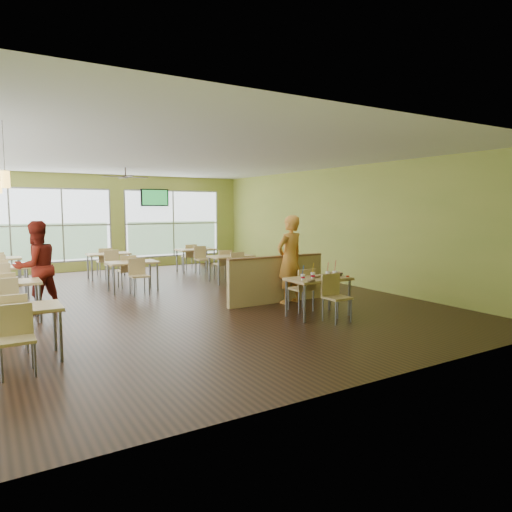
% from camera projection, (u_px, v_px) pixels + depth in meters
% --- Properties ---
extents(room, '(12.00, 12.04, 3.20)m').
position_uv_depth(room, '(164.00, 230.00, 10.20)').
color(room, black).
rests_on(room, ground).
extents(window_bays, '(9.24, 10.24, 2.38)m').
position_uv_depth(window_bays, '(21.00, 232.00, 11.47)').
color(window_bays, white).
rests_on(window_bays, room).
extents(main_table, '(1.22, 1.52, 0.87)m').
position_uv_depth(main_table, '(318.00, 284.00, 8.77)').
color(main_table, tan).
rests_on(main_table, floor).
extents(half_wall_divider, '(2.40, 0.14, 1.04)m').
position_uv_depth(half_wall_divider, '(276.00, 279.00, 10.02)').
color(half_wall_divider, tan).
rests_on(half_wall_divider, floor).
extents(dining_tables, '(6.92, 8.72, 0.87)m').
position_uv_depth(dining_tables, '(100.00, 267.00, 11.21)').
color(dining_tables, tan).
rests_on(dining_tables, floor).
extents(ceiling_fan, '(1.25, 1.25, 0.29)m').
position_uv_depth(ceiling_fan, '(125.00, 177.00, 12.61)').
color(ceiling_fan, '#2D2119').
rests_on(ceiling_fan, ceiling).
extents(tv_backwall, '(1.00, 0.07, 0.60)m').
position_uv_depth(tv_backwall, '(155.00, 198.00, 16.05)').
color(tv_backwall, black).
rests_on(tv_backwall, wall_back).
extents(man_plaid, '(0.78, 0.58, 1.93)m').
position_uv_depth(man_plaid, '(290.00, 260.00, 9.94)').
color(man_plaid, orange).
rests_on(man_plaid, floor).
extents(patron_maroon, '(1.09, 0.98, 1.83)m').
position_uv_depth(patron_maroon, '(36.00, 267.00, 9.05)').
color(patron_maroon, maroon).
rests_on(patron_maroon, floor).
extents(cup_blue, '(0.08, 0.08, 0.30)m').
position_uv_depth(cup_blue, '(303.00, 277.00, 8.43)').
color(cup_blue, white).
rests_on(cup_blue, main_table).
extents(cup_yellow, '(0.09, 0.09, 0.33)m').
position_uv_depth(cup_yellow, '(313.00, 276.00, 8.58)').
color(cup_yellow, white).
rests_on(cup_yellow, main_table).
extents(cup_red_near, '(0.09, 0.09, 0.31)m').
position_uv_depth(cup_red_near, '(328.00, 274.00, 8.77)').
color(cup_red_near, white).
rests_on(cup_red_near, main_table).
extents(cup_red_far, '(0.10, 0.10, 0.38)m').
position_uv_depth(cup_red_far, '(335.00, 275.00, 8.64)').
color(cup_red_far, white).
rests_on(cup_red_far, main_table).
extents(food_basket, '(0.27, 0.27, 0.06)m').
position_uv_depth(food_basket, '(336.00, 274.00, 9.04)').
color(food_basket, black).
rests_on(food_basket, main_table).
extents(ketchup_cup, '(0.07, 0.07, 0.03)m').
position_uv_depth(ketchup_cup, '(348.00, 276.00, 8.85)').
color(ketchup_cup, '#AF280F').
rests_on(ketchup_cup, main_table).
extents(wrapper_left, '(0.19, 0.17, 0.04)m').
position_uv_depth(wrapper_left, '(311.00, 280.00, 8.32)').
color(wrapper_left, '#997F4A').
rests_on(wrapper_left, main_table).
extents(wrapper_mid, '(0.23, 0.22, 0.05)m').
position_uv_depth(wrapper_mid, '(316.00, 276.00, 8.79)').
color(wrapper_mid, '#997F4A').
rests_on(wrapper_mid, main_table).
extents(wrapper_right, '(0.15, 0.14, 0.03)m').
position_uv_depth(wrapper_right, '(337.00, 278.00, 8.61)').
color(wrapper_right, '#997F4A').
rests_on(wrapper_right, main_table).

